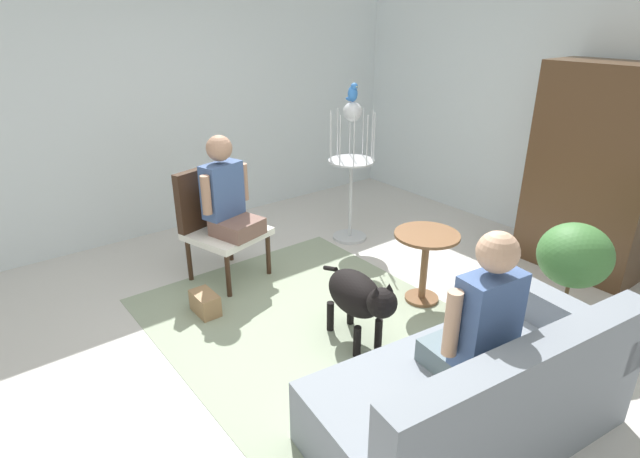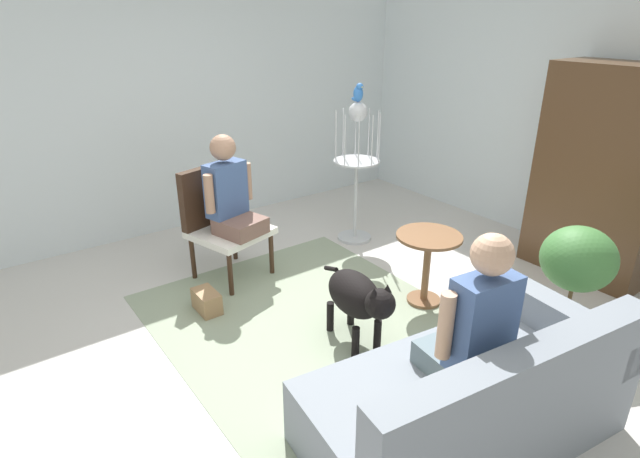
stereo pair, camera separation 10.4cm
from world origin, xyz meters
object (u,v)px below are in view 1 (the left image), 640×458
object	(u,v)px
dog	(358,296)
potted_plant	(573,261)
person_on_armchair	(226,194)
armoire_cabinet	(596,172)
person_on_couch	(480,320)
bird_cage_stand	(351,162)
armchair	(216,216)
couch	(478,396)
round_end_table	(425,255)
handbag	(205,303)
parrot	(353,93)

from	to	relation	value
dog	potted_plant	world-z (taller)	potted_plant
person_on_armchair	armoire_cabinet	size ratio (longest dim) A/B	0.45
armoire_cabinet	person_on_couch	bearing A→B (deg)	-75.28
dog	bird_cage_stand	bearing A→B (deg)	140.68
armchair	bird_cage_stand	size ratio (longest dim) A/B	0.69
armchair	person_on_couch	size ratio (longest dim) A/B	1.13
couch	armchair	distance (m)	2.73
round_end_table	handbag	xyz separation A→B (m)	(-0.94, -1.55, -0.34)
couch	round_end_table	world-z (taller)	couch
couch	person_on_armchair	distance (m)	2.61
handbag	potted_plant	bearing A→B (deg)	47.77
person_on_armchair	round_end_table	xyz separation A→B (m)	(1.34, 1.08, -0.39)
person_on_armchair	round_end_table	size ratio (longest dim) A/B	1.39
parrot	handbag	bearing A→B (deg)	-77.82
round_end_table	person_on_couch	bearing A→B (deg)	-38.80
armchair	armoire_cabinet	distance (m)	3.44
armchair	person_on_armchair	bearing A→B (deg)	15.78
parrot	potted_plant	bearing A→B (deg)	4.32
dog	potted_plant	xyz separation A→B (m)	(0.83, 1.38, 0.18)
couch	handbag	xyz separation A→B (m)	(-2.15, -0.63, -0.20)
potted_plant	dog	bearing A→B (deg)	-121.07
handbag	armchair	bearing A→B (deg)	142.44
couch	dog	size ratio (longest dim) A/B	2.19
person_on_couch	handbag	size ratio (longest dim) A/B	3.30
couch	armoire_cabinet	xyz separation A→B (m)	(-0.72, 2.58, 0.66)
bird_cage_stand	person_on_couch	bearing A→B (deg)	-27.28
person_on_couch	round_end_table	bearing A→B (deg)	141.20
bird_cage_stand	parrot	distance (m)	0.69
parrot	dog	bearing A→B (deg)	-39.24
dog	handbag	world-z (taller)	dog
armchair	armoire_cabinet	bearing A→B (deg)	54.52
person_on_couch	handbag	xyz separation A→B (m)	(-2.11, -0.61, -0.69)
armoire_cabinet	couch	bearing A→B (deg)	-74.32
parrot	armoire_cabinet	distance (m)	2.33
couch	potted_plant	bearing A→B (deg)	100.37
couch	person_on_armchair	bearing A→B (deg)	-176.34
dog	couch	bearing A→B (deg)	-3.87
couch	bird_cage_stand	size ratio (longest dim) A/B	1.30
armchair	bird_cage_stand	world-z (taller)	bird_cage_stand
potted_plant	armoire_cabinet	world-z (taller)	armoire_cabinet
person_on_armchair	parrot	bearing A→B (deg)	90.50
bird_cage_stand	armoire_cabinet	size ratio (longest dim) A/B	0.77
couch	person_on_couch	xyz separation A→B (m)	(-0.04, -0.02, 0.49)
dog	armoire_cabinet	size ratio (longest dim) A/B	0.46
handbag	person_on_armchair	bearing A→B (deg)	130.43
armchair	armoire_cabinet	xyz separation A→B (m)	(1.98, 2.78, 0.37)
person_on_armchair	potted_plant	world-z (taller)	person_on_armchair
couch	armoire_cabinet	size ratio (longest dim) A/B	1.00
dog	potted_plant	size ratio (longest dim) A/B	1.00
bird_cage_stand	person_on_armchair	bearing A→B (deg)	-89.66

